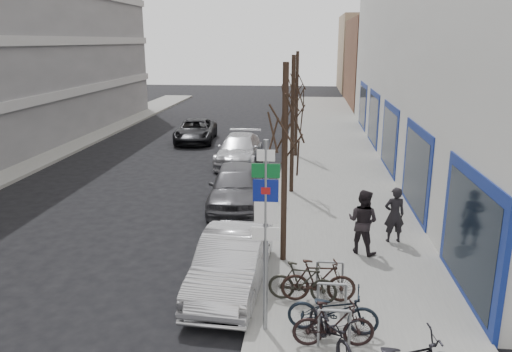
% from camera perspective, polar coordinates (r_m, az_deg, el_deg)
% --- Properties ---
extents(ground, '(120.00, 120.00, 0.00)m').
position_cam_1_polar(ground, '(11.49, -11.51, -16.69)').
color(ground, black).
rests_on(ground, ground).
extents(sidewalk_east, '(5.00, 70.00, 0.15)m').
position_cam_1_polar(sidewalk_east, '(20.20, 9.44, -2.08)').
color(sidewalk_east, slate).
rests_on(sidewalk_east, ground).
extents(brick_building_far, '(12.00, 14.00, 8.00)m').
position_cam_1_polar(brick_building_far, '(50.27, 17.60, 12.25)').
color(brick_building_far, brown).
rests_on(brick_building_far, ground).
extents(tan_building_far, '(13.00, 12.00, 9.00)m').
position_cam_1_polar(tan_building_far, '(65.10, 15.47, 13.38)').
color(tan_building_far, '#937A5B').
rests_on(tan_building_far, ground).
extents(highway_sign_pole, '(0.55, 0.10, 4.20)m').
position_cam_1_polar(highway_sign_pole, '(9.94, 1.10, -5.75)').
color(highway_sign_pole, gray).
rests_on(highway_sign_pole, ground).
extents(bike_rack, '(0.66, 2.26, 0.83)m').
position_cam_1_polar(bike_rack, '(11.24, 8.66, -13.42)').
color(bike_rack, gray).
rests_on(bike_rack, sidewalk_east).
extents(tree_near, '(1.80, 1.80, 5.50)m').
position_cam_1_polar(tree_near, '(12.91, 3.36, 6.69)').
color(tree_near, black).
rests_on(tree_near, ground).
extents(tree_mid, '(1.80, 1.80, 5.50)m').
position_cam_1_polar(tree_mid, '(19.36, 4.26, 9.53)').
color(tree_mid, black).
rests_on(tree_mid, ground).
extents(tree_far, '(1.80, 1.80, 5.50)m').
position_cam_1_polar(tree_far, '(25.84, 4.72, 10.94)').
color(tree_far, black).
rests_on(tree_far, ground).
extents(meter_front, '(0.10, 0.08, 1.27)m').
position_cam_1_polar(meter_front, '(13.32, 1.09, -7.28)').
color(meter_front, gray).
rests_on(meter_front, sidewalk_east).
extents(meter_mid, '(0.10, 0.08, 1.27)m').
position_cam_1_polar(meter_mid, '(18.50, 2.53, -0.77)').
color(meter_mid, gray).
rests_on(meter_mid, sidewalk_east).
extents(meter_back, '(0.10, 0.08, 1.27)m').
position_cam_1_polar(meter_back, '(23.83, 3.33, 2.86)').
color(meter_back, gray).
rests_on(meter_back, sidewalk_east).
extents(bike_near_left, '(1.24, 1.82, 1.07)m').
position_cam_1_polar(bike_near_left, '(10.11, 8.55, -16.76)').
color(bike_near_left, black).
rests_on(bike_near_left, sidewalk_east).
extents(bike_near_right, '(1.67, 0.63, 0.99)m').
position_cam_1_polar(bike_near_right, '(10.31, 8.86, -16.35)').
color(bike_near_right, black).
rests_on(bike_near_right, sidewalk_east).
extents(bike_mid_curb, '(1.92, 0.72, 1.15)m').
position_cam_1_polar(bike_mid_curb, '(10.72, 8.80, -14.55)').
color(bike_mid_curb, black).
rests_on(bike_mid_curb, sidewalk_east).
extents(bike_mid_inner, '(1.67, 0.68, 0.99)m').
position_cam_1_polar(bike_mid_inner, '(11.78, 5.33, -11.97)').
color(bike_mid_inner, black).
rests_on(bike_mid_inner, sidewalk_east).
extents(bike_far_inner, '(1.77, 0.60, 1.06)m').
position_cam_1_polar(bike_far_inner, '(11.81, 7.14, -11.76)').
color(bike_far_inner, black).
rests_on(bike_far_inner, sidewalk_east).
extents(parked_car_front, '(1.74, 4.43, 1.43)m').
position_cam_1_polar(parked_car_front, '(12.49, -2.82, -9.88)').
color(parked_car_front, '#B8B8BE').
rests_on(parked_car_front, ground).
extents(parked_car_mid, '(2.14, 4.78, 1.59)m').
position_cam_1_polar(parked_car_mid, '(18.52, -2.30, -1.14)').
color(parked_car_mid, '#505055').
rests_on(parked_car_mid, ground).
extents(parked_car_back, '(2.08, 4.98, 1.44)m').
position_cam_1_polar(parked_car_back, '(25.09, -1.94, 3.04)').
color(parked_car_back, '#B7B8BD').
rests_on(parked_car_back, ground).
extents(lane_car, '(2.62, 5.02, 1.35)m').
position_cam_1_polar(lane_car, '(30.87, -6.90, 5.16)').
color(lane_car, black).
rests_on(lane_car, ground).
extents(pedestrian_near, '(0.68, 0.50, 1.70)m').
position_cam_1_polar(pedestrian_near, '(15.45, 15.54, -4.28)').
color(pedestrian_near, black).
rests_on(pedestrian_near, sidewalk_east).
extents(pedestrian_far, '(0.84, 0.76, 1.88)m').
position_cam_1_polar(pedestrian_far, '(14.44, 12.11, -5.06)').
color(pedestrian_far, black).
rests_on(pedestrian_far, sidewalk_east).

